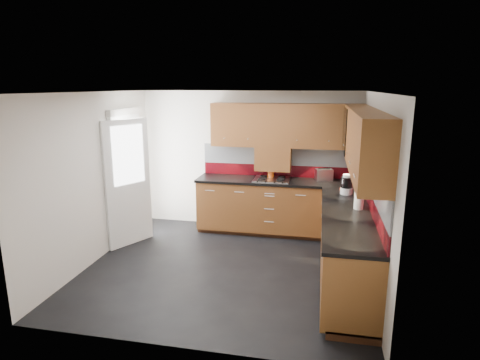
% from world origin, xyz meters
% --- Properties ---
extents(room, '(4.00, 3.80, 2.64)m').
position_xyz_m(room, '(0.00, 0.00, 1.50)').
color(room, black).
extents(base_cabinets, '(2.70, 3.20, 0.95)m').
position_xyz_m(base_cabinets, '(1.07, 0.72, 0.44)').
color(base_cabinets, '#633016').
rests_on(base_cabinets, room).
extents(countertop, '(2.72, 3.22, 0.04)m').
position_xyz_m(countertop, '(1.05, 0.70, 0.92)').
color(countertop, black).
rests_on(countertop, base_cabinets).
extents(backsplash, '(2.70, 3.20, 0.54)m').
position_xyz_m(backsplash, '(1.28, 0.93, 1.21)').
color(backsplash, maroon).
rests_on(backsplash, countertop).
extents(upper_cabinets, '(2.50, 3.20, 0.72)m').
position_xyz_m(upper_cabinets, '(1.23, 0.78, 1.84)').
color(upper_cabinets, '#633016').
rests_on(upper_cabinets, room).
extents(extractor_hood, '(0.60, 0.33, 0.40)m').
position_xyz_m(extractor_hood, '(0.45, 1.64, 1.28)').
color(extractor_hood, '#633016').
rests_on(extractor_hood, room).
extents(glass_cabinet, '(0.32, 0.80, 0.66)m').
position_xyz_m(glass_cabinet, '(1.71, 1.07, 1.87)').
color(glass_cabinet, black).
rests_on(glass_cabinet, room).
extents(back_door, '(0.42, 1.19, 2.04)m').
position_xyz_m(back_door, '(-1.78, 0.75, 1.03)').
color(back_door, white).
rests_on(back_door, room).
extents(gas_hob, '(0.60, 0.52, 0.05)m').
position_xyz_m(gas_hob, '(0.45, 1.47, 0.96)').
color(gas_hob, silver).
rests_on(gas_hob, countertop).
extents(utensil_pot, '(0.11, 0.11, 0.40)m').
position_xyz_m(utensil_pot, '(0.42, 1.61, 1.03)').
color(utensil_pot, '#CA4D13').
rests_on(utensil_pot, countertop).
extents(toaster, '(0.31, 0.24, 0.20)m').
position_xyz_m(toaster, '(1.30, 1.62, 1.04)').
color(toaster, silver).
rests_on(toaster, countertop).
extents(food_processor, '(0.18, 0.18, 0.29)m').
position_xyz_m(food_processor, '(1.62, 0.81, 1.07)').
color(food_processor, white).
rests_on(food_processor, countertop).
extents(paper_towel, '(0.15, 0.15, 0.25)m').
position_xyz_m(paper_towel, '(1.74, 0.09, 1.07)').
color(paper_towel, white).
rests_on(paper_towel, countertop).
extents(orange_cloth, '(0.13, 0.12, 0.01)m').
position_xyz_m(orange_cloth, '(1.61, 1.08, 0.95)').
color(orange_cloth, '#D94218').
rests_on(orange_cloth, countertop).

